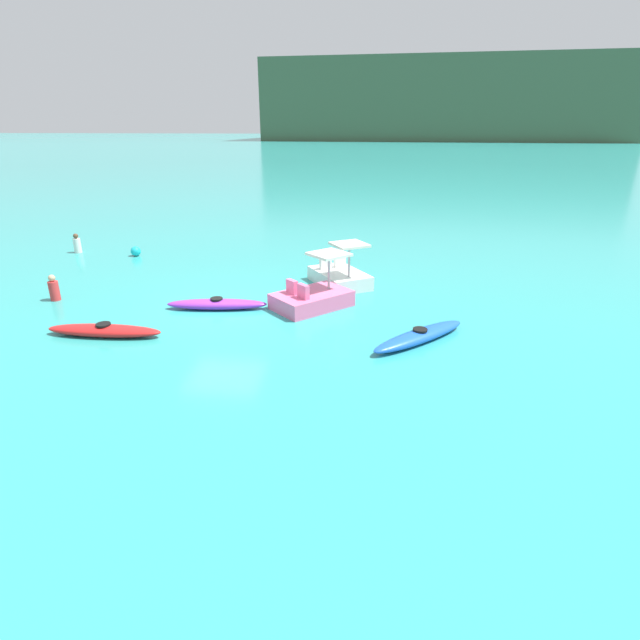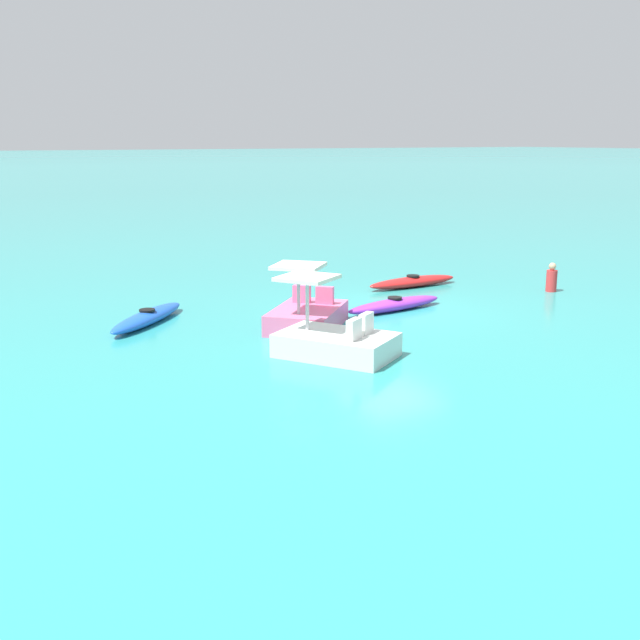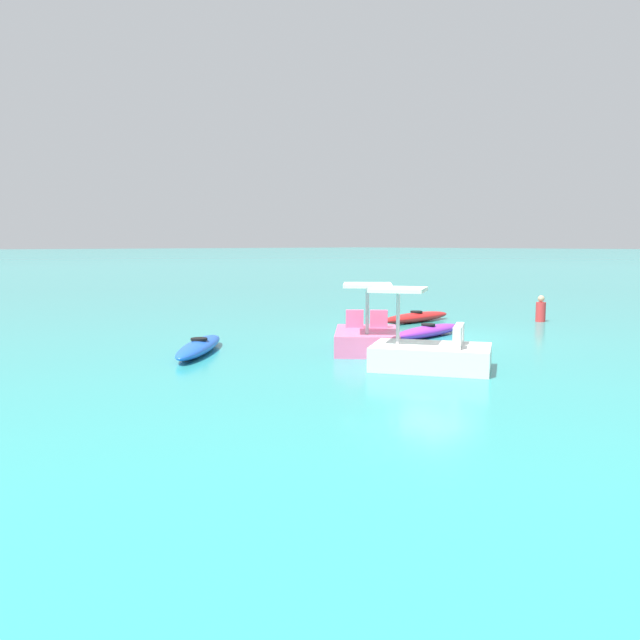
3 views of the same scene
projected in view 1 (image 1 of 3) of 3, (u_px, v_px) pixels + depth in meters
The scene contains 10 objects.
ground_plane at pixel (221, 308), 16.00m from camera, with size 600.00×600.00×0.00m, color teal.
headland_cliff at pixel (440, 102), 175.53m from camera, with size 118.62×46.49×25.52m, color #42563D.
kayak_purple at pixel (217, 304), 15.87m from camera, with size 3.23×0.96×0.37m.
kayak_blue at pixel (420, 336), 13.49m from camera, with size 2.86×2.81×0.37m.
kayak_red at pixel (104, 330), 13.84m from camera, with size 3.26×0.69×0.37m.
pedal_boat_white at pixel (340, 276), 18.20m from camera, with size 2.55×2.83×1.68m.
pedal_boat_pink at pixel (312, 297), 15.96m from camera, with size 2.76×2.75×1.68m.
buoy_cyan at pixel (136, 251), 22.23m from camera, with size 0.43×0.43×0.43m, color #19B7C6.
person_near_shore at pixel (77, 244), 22.74m from camera, with size 0.40×0.40×0.88m.
person_by_kayaks at pixel (54, 289), 16.58m from camera, with size 0.42×0.42×0.88m.
Camera 1 is at (4.89, -14.56, 5.51)m, focal length 28.01 mm.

